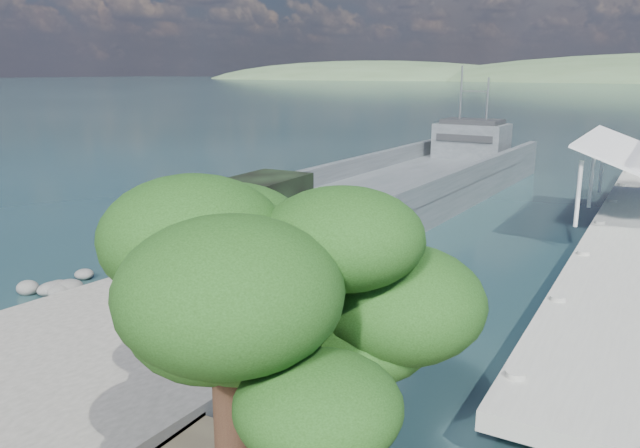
% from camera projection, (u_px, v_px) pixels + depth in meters
% --- Properties ---
extents(ground, '(1400.00, 1400.00, 0.00)m').
position_uv_depth(ground, '(206.00, 311.00, 22.63)').
color(ground, '#163236').
rests_on(ground, ground).
extents(boat_ramp, '(10.00, 18.00, 0.50)m').
position_uv_depth(boat_ramp, '(187.00, 314.00, 21.73)').
color(boat_ramp, slate).
rests_on(boat_ramp, ground).
extents(shoreline_rocks, '(3.20, 5.60, 0.90)m').
position_uv_depth(shoreline_rocks, '(98.00, 280.00, 26.03)').
color(shoreline_rocks, '#545452').
rests_on(shoreline_rocks, ground).
extents(landing_craft, '(9.49, 32.78, 9.65)m').
position_uv_depth(landing_craft, '(425.00, 184.00, 43.65)').
color(landing_craft, '#3E4649').
rests_on(landing_craft, ground).
extents(military_truck, '(2.94, 8.51, 3.91)m').
position_uv_depth(military_truck, '(243.00, 234.00, 23.82)').
color(military_truck, black).
rests_on(military_truck, boat_ramp).
extents(soldier, '(0.72, 0.56, 1.75)m').
position_uv_depth(soldier, '(133.00, 262.00, 23.84)').
color(soldier, black).
rests_on(soldier, boat_ramp).
extents(overhang_tree, '(7.07, 6.51, 6.42)m').
position_uv_depth(overhang_tree, '(219.00, 288.00, 9.90)').
color(overhang_tree, '#321C14').
rests_on(overhang_tree, ground).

